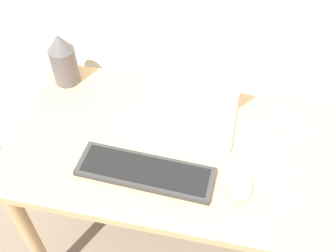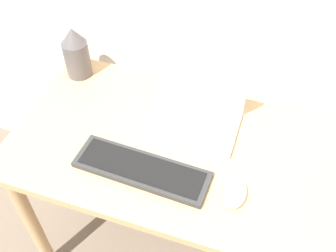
% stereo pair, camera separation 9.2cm
% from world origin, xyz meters
% --- Properties ---
extents(desk, '(1.11, 0.62, 0.70)m').
position_xyz_m(desk, '(0.00, 0.31, 0.60)').
color(desk, tan).
rests_on(desk, ground_plane).
extents(laptop, '(0.31, 0.21, 0.22)m').
position_xyz_m(laptop, '(0.01, 0.43, 0.75)').
color(laptop, white).
rests_on(laptop, desk).
extents(keyboard, '(0.42, 0.14, 0.02)m').
position_xyz_m(keyboard, '(-0.08, 0.17, 0.71)').
color(keyboard, '#2D2D2D').
rests_on(keyboard, desk).
extents(mouse, '(0.07, 0.11, 0.03)m').
position_xyz_m(mouse, '(0.20, 0.18, 0.72)').
color(mouse, white).
rests_on(mouse, desk).
extents(vase, '(0.09, 0.09, 0.20)m').
position_xyz_m(vase, '(-0.48, 0.53, 0.80)').
color(vase, '#514C4C').
rests_on(vase, desk).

